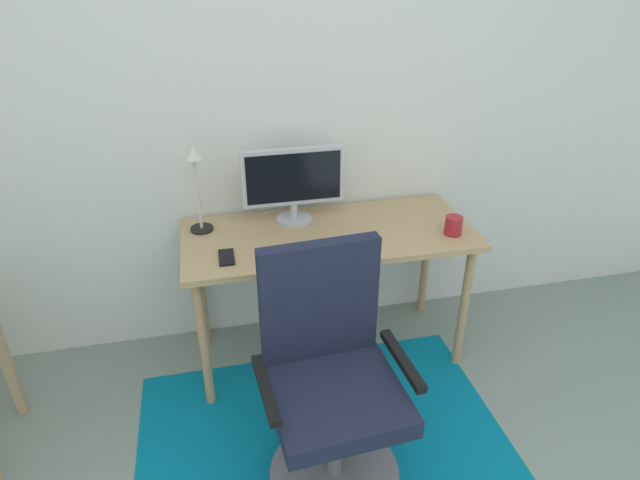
{
  "coord_description": "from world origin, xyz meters",
  "views": [
    {
      "loc": [
        -0.47,
        -0.41,
        1.94
      ],
      "look_at": [
        -0.03,
        1.57,
        0.83
      ],
      "focal_mm": 30.03,
      "sensor_mm": 36.0,
      "label": 1
    }
  ],
  "objects_px": {
    "desk": "(329,246)",
    "desk_lamp": "(196,176)",
    "computer_mouse": "(366,240)",
    "office_chair": "(331,394)",
    "keyboard": "(306,251)",
    "monitor": "(293,180)",
    "coffee_cup": "(453,226)",
    "cell_phone": "(226,257)"
  },
  "relations": [
    {
      "from": "desk",
      "to": "coffee_cup",
      "type": "bearing_deg",
      "value": -14.71
    },
    {
      "from": "desk_lamp",
      "to": "coffee_cup",
      "type": "bearing_deg",
      "value": -14.65
    },
    {
      "from": "cell_phone",
      "to": "coffee_cup",
      "type": "bearing_deg",
      "value": 0.71
    },
    {
      "from": "desk",
      "to": "cell_phone",
      "type": "height_order",
      "value": "cell_phone"
    },
    {
      "from": "monitor",
      "to": "computer_mouse",
      "type": "xyz_separation_m",
      "value": [
        0.28,
        -0.31,
        -0.2
      ]
    },
    {
      "from": "keyboard",
      "to": "monitor",
      "type": "bearing_deg",
      "value": 88.55
    },
    {
      "from": "desk",
      "to": "keyboard",
      "type": "bearing_deg",
      "value": -130.25
    },
    {
      "from": "computer_mouse",
      "to": "desk",
      "type": "bearing_deg",
      "value": 133.9
    },
    {
      "from": "desk",
      "to": "monitor",
      "type": "distance_m",
      "value": 0.37
    },
    {
      "from": "keyboard",
      "to": "computer_mouse",
      "type": "bearing_deg",
      "value": 5.53
    },
    {
      "from": "computer_mouse",
      "to": "cell_phone",
      "type": "distance_m",
      "value": 0.65
    },
    {
      "from": "desk",
      "to": "computer_mouse",
      "type": "bearing_deg",
      "value": -46.1
    },
    {
      "from": "desk_lamp",
      "to": "monitor",
      "type": "bearing_deg",
      "value": 1.03
    },
    {
      "from": "monitor",
      "to": "desk_lamp",
      "type": "xyz_separation_m",
      "value": [
        -0.46,
        -0.01,
        0.06
      ]
    },
    {
      "from": "desk",
      "to": "desk_lamp",
      "type": "xyz_separation_m",
      "value": [
        -0.6,
        0.16,
        0.36
      ]
    },
    {
      "from": "coffee_cup",
      "to": "computer_mouse",
      "type": "bearing_deg",
      "value": 179.47
    },
    {
      "from": "cell_phone",
      "to": "desk_lamp",
      "type": "bearing_deg",
      "value": 109.06
    },
    {
      "from": "desk",
      "to": "desk_lamp",
      "type": "distance_m",
      "value": 0.72
    },
    {
      "from": "keyboard",
      "to": "office_chair",
      "type": "height_order",
      "value": "office_chair"
    },
    {
      "from": "desk",
      "to": "office_chair",
      "type": "bearing_deg",
      "value": -102.78
    },
    {
      "from": "desk",
      "to": "computer_mouse",
      "type": "xyz_separation_m",
      "value": [
        0.14,
        -0.15,
        0.1
      ]
    },
    {
      "from": "coffee_cup",
      "to": "keyboard",
      "type": "bearing_deg",
      "value": -178.1
    },
    {
      "from": "coffee_cup",
      "to": "desk_lamp",
      "type": "xyz_separation_m",
      "value": [
        -1.18,
        0.31,
        0.24
      ]
    },
    {
      "from": "keyboard",
      "to": "cell_phone",
      "type": "distance_m",
      "value": 0.36
    },
    {
      "from": "computer_mouse",
      "to": "office_chair",
      "type": "distance_m",
      "value": 0.75
    },
    {
      "from": "desk",
      "to": "coffee_cup",
      "type": "relative_size",
      "value": 15.49
    },
    {
      "from": "desk_lamp",
      "to": "office_chair",
      "type": "height_order",
      "value": "desk_lamp"
    },
    {
      "from": "desk",
      "to": "computer_mouse",
      "type": "height_order",
      "value": "computer_mouse"
    },
    {
      "from": "keyboard",
      "to": "cell_phone",
      "type": "relative_size",
      "value": 3.07
    },
    {
      "from": "monitor",
      "to": "computer_mouse",
      "type": "bearing_deg",
      "value": -47.88
    },
    {
      "from": "desk",
      "to": "monitor",
      "type": "xyz_separation_m",
      "value": [
        -0.14,
        0.16,
        0.3
      ]
    },
    {
      "from": "monitor",
      "to": "coffee_cup",
      "type": "xyz_separation_m",
      "value": [
        0.72,
        -0.32,
        -0.17
      ]
    },
    {
      "from": "coffee_cup",
      "to": "office_chair",
      "type": "height_order",
      "value": "office_chair"
    },
    {
      "from": "monitor",
      "to": "cell_phone",
      "type": "xyz_separation_m",
      "value": [
        -0.36,
        -0.31,
        -0.21
      ]
    },
    {
      "from": "monitor",
      "to": "coffee_cup",
      "type": "height_order",
      "value": "monitor"
    },
    {
      "from": "desk",
      "to": "keyboard",
      "type": "distance_m",
      "value": 0.25
    },
    {
      "from": "monitor",
      "to": "cell_phone",
      "type": "bearing_deg",
      "value": -139.5
    },
    {
      "from": "desk_lamp",
      "to": "office_chair",
      "type": "bearing_deg",
      "value": -64.18
    },
    {
      "from": "computer_mouse",
      "to": "cell_phone",
      "type": "height_order",
      "value": "computer_mouse"
    },
    {
      "from": "coffee_cup",
      "to": "office_chair",
      "type": "relative_size",
      "value": 0.09
    },
    {
      "from": "cell_phone",
      "to": "desk_lamp",
      "type": "xyz_separation_m",
      "value": [
        -0.1,
        0.3,
        0.28
      ]
    },
    {
      "from": "monitor",
      "to": "office_chair",
      "type": "xyz_separation_m",
      "value": [
        -0.03,
        -0.9,
        -0.54
      ]
    }
  ]
}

